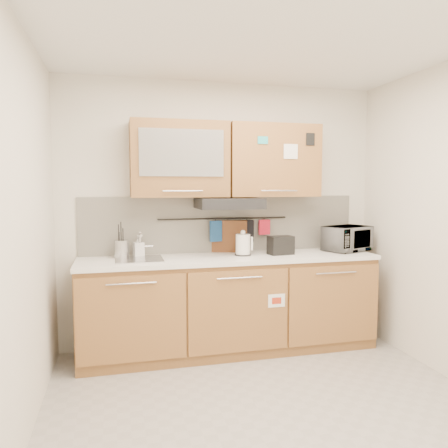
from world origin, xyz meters
TOP-DOWN VIEW (x-y plane):
  - floor at (0.00, 0.00)m, footprint 3.20×3.20m
  - ceiling at (0.00, 0.00)m, footprint 3.20×3.20m
  - wall_back at (0.00, 1.50)m, footprint 3.20×0.00m
  - wall_left at (-1.60, 0.00)m, footprint 0.00×3.00m
  - base_cabinet at (0.00, 1.19)m, footprint 2.80×0.64m
  - countertop at (0.00, 1.19)m, footprint 2.82×0.62m
  - backsplash at (0.00, 1.49)m, footprint 2.80×0.02m
  - upper_cabinets at (-0.00, 1.32)m, footprint 1.82×0.37m
  - range_hood at (0.00, 1.25)m, footprint 0.60×0.46m
  - sink at (-0.85, 1.21)m, footprint 0.42×0.40m
  - utensil_rail at (0.00, 1.45)m, footprint 1.30×0.02m
  - utensil_crock at (-1.00, 1.33)m, footprint 0.14×0.14m
  - kettle at (0.13, 1.22)m, footprint 0.18×0.16m
  - toaster at (0.50, 1.18)m, footprint 0.25×0.17m
  - microwave at (1.25, 1.23)m, footprint 0.54×0.46m
  - soap_bottle at (-0.84, 1.38)m, footprint 0.11×0.11m
  - cutting_board at (0.04, 1.44)m, footprint 0.36×0.15m
  - oven_mitt at (-0.08, 1.44)m, footprint 0.13×0.06m
  - dark_pouch at (0.24, 1.44)m, footprint 0.15×0.09m
  - pot_holder at (0.42, 1.44)m, footprint 0.12×0.04m

SIDE VIEW (x-z plane):
  - floor at x=0.00m, z-range 0.00..0.00m
  - base_cabinet at x=0.00m, z-range -0.03..0.85m
  - countertop at x=0.00m, z-range 0.88..0.92m
  - sink at x=-0.85m, z-range 0.79..1.05m
  - utensil_crock at x=-1.00m, z-range 0.84..1.17m
  - cutting_board at x=0.04m, z-range 0.78..1.24m
  - toaster at x=0.50m, z-range 0.92..1.10m
  - kettle at x=0.13m, z-range 0.89..1.14m
  - soap_bottle at x=-0.84m, z-range 0.92..1.12m
  - microwave at x=1.25m, z-range 0.92..1.17m
  - dark_pouch at x=0.24m, z-range 1.02..1.24m
  - oven_mitt at x=-0.08m, z-range 1.03..1.24m
  - pot_holder at x=0.42m, z-range 1.09..1.24m
  - backsplash at x=0.00m, z-range 0.92..1.48m
  - utensil_rail at x=0.00m, z-range 1.25..1.27m
  - wall_left at x=-1.60m, z-range -0.20..2.80m
  - wall_back at x=0.00m, z-range -0.30..2.90m
  - range_hood at x=0.00m, z-range 1.37..1.47m
  - upper_cabinets at x=0.00m, z-range 1.48..2.18m
  - ceiling at x=0.00m, z-range 2.60..2.60m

